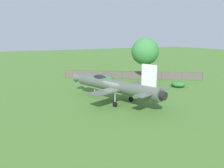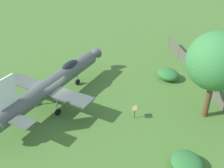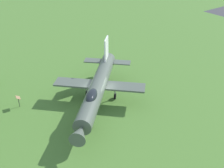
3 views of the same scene
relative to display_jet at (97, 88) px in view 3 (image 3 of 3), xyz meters
The scene contains 3 objects.
ground_plane 2.08m from the display_jet, 159.39° to the right, with size 200.00×200.00×0.00m, color #47722D.
display_jet is the anchor object (origin of this frame).
info_plaque 7.59m from the display_jet, 60.48° to the right, with size 0.67×0.72×1.14m.
Camera 3 is at (18.93, 12.12, 15.09)m, focal length 44.58 mm.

